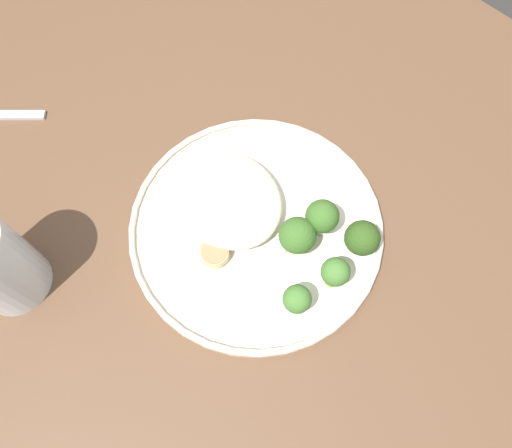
{
  "coord_description": "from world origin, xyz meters",
  "views": [
    {
      "loc": [
        0.16,
        -0.15,
        1.29
      ],
      "look_at": [
        -0.0,
        0.02,
        0.76
      ],
      "focal_mm": 35.97,
      "sensor_mm": 36.0,
      "label": 1
    }
  ],
  "objects_px": {
    "seared_scallop_half_hidden": "(237,185)",
    "seared_scallop_tilted_round": "(214,253)",
    "broccoli_floret_small_sprig": "(362,238)",
    "broccoli_floret_near_rim": "(297,236)",
    "broccoli_floret_left_leaning": "(335,273)",
    "seared_scallop_left_edge": "(220,166)",
    "broccoli_floret_split_head": "(297,300)",
    "seared_scallop_large_seared": "(246,220)",
    "seared_scallop_center_golden": "(262,195)",
    "seared_scallop_on_noodles": "(203,185)",
    "seared_scallop_rear_pale": "(218,202)",
    "dinner_plate": "(256,228)",
    "broccoli_floret_beside_noodles": "(322,217)"
  },
  "relations": [
    {
      "from": "broccoli_floret_split_head",
      "to": "broccoli_floret_left_leaning",
      "type": "height_order",
      "value": "broccoli_floret_left_leaning"
    },
    {
      "from": "seared_scallop_half_hidden",
      "to": "seared_scallop_center_golden",
      "type": "bearing_deg",
      "value": 18.93
    },
    {
      "from": "seared_scallop_left_edge",
      "to": "broccoli_floret_left_leaning",
      "type": "distance_m",
      "value": 0.19
    },
    {
      "from": "seared_scallop_left_edge",
      "to": "seared_scallop_on_noodles",
      "type": "relative_size",
      "value": 1.16
    },
    {
      "from": "seared_scallop_large_seared",
      "to": "broccoli_floret_split_head",
      "type": "xyz_separation_m",
      "value": [
        0.11,
        -0.03,
        0.02
      ]
    },
    {
      "from": "seared_scallop_left_edge",
      "to": "seared_scallop_large_seared",
      "type": "height_order",
      "value": "seared_scallop_large_seared"
    },
    {
      "from": "broccoli_floret_near_rim",
      "to": "seared_scallop_large_seared",
      "type": "bearing_deg",
      "value": -162.39
    },
    {
      "from": "broccoli_floret_near_rim",
      "to": "seared_scallop_center_golden",
      "type": "bearing_deg",
      "value": 166.54
    },
    {
      "from": "seared_scallop_large_seared",
      "to": "seared_scallop_left_edge",
      "type": "bearing_deg",
      "value": 157.2
    },
    {
      "from": "dinner_plate",
      "to": "broccoli_floret_split_head",
      "type": "relative_size",
      "value": 6.57
    },
    {
      "from": "seared_scallop_center_golden",
      "to": "broccoli_floret_near_rim",
      "type": "relative_size",
      "value": 0.47
    },
    {
      "from": "broccoli_floret_near_rim",
      "to": "broccoli_floret_left_leaning",
      "type": "relative_size",
      "value": 1.01
    },
    {
      "from": "seared_scallop_left_edge",
      "to": "seared_scallop_half_hidden",
      "type": "distance_m",
      "value": 0.03
    },
    {
      "from": "seared_scallop_rear_pale",
      "to": "seared_scallop_large_seared",
      "type": "xyz_separation_m",
      "value": [
        0.04,
        0.01,
        0.0
      ]
    },
    {
      "from": "seared_scallop_rear_pale",
      "to": "seared_scallop_large_seared",
      "type": "relative_size",
      "value": 1.16
    },
    {
      "from": "seared_scallop_half_hidden",
      "to": "seared_scallop_center_golden",
      "type": "xyz_separation_m",
      "value": [
        0.03,
        0.01,
        0.0
      ]
    },
    {
      "from": "dinner_plate",
      "to": "broccoli_floret_beside_noodles",
      "type": "relative_size",
      "value": 5.26
    },
    {
      "from": "dinner_plate",
      "to": "seared_scallop_tilted_round",
      "type": "relative_size",
      "value": 8.97
    },
    {
      "from": "broccoli_floret_split_head",
      "to": "broccoli_floret_left_leaning",
      "type": "distance_m",
      "value": 0.05
    },
    {
      "from": "broccoli_floret_near_rim",
      "to": "broccoli_floret_small_sprig",
      "type": "relative_size",
      "value": 0.92
    },
    {
      "from": "seared_scallop_left_edge",
      "to": "broccoli_floret_near_rim",
      "type": "xyz_separation_m",
      "value": [
        0.13,
        -0.01,
        0.02
      ]
    },
    {
      "from": "seared_scallop_rear_pale",
      "to": "broccoli_floret_small_sprig",
      "type": "height_order",
      "value": "broccoli_floret_small_sprig"
    },
    {
      "from": "seared_scallop_half_hidden",
      "to": "broccoli_floret_split_head",
      "type": "relative_size",
      "value": 0.74
    },
    {
      "from": "seared_scallop_large_seared",
      "to": "seared_scallop_on_noodles",
      "type": "relative_size",
      "value": 1.1
    },
    {
      "from": "seared_scallop_half_hidden",
      "to": "broccoli_floret_split_head",
      "type": "xyz_separation_m",
      "value": [
        0.14,
        -0.06,
        0.02
      ]
    },
    {
      "from": "seared_scallop_half_hidden",
      "to": "broccoli_floret_small_sprig",
      "type": "xyz_separation_m",
      "value": [
        0.15,
        0.04,
        0.03
      ]
    },
    {
      "from": "dinner_plate",
      "to": "broccoli_floret_small_sprig",
      "type": "height_order",
      "value": "broccoli_floret_small_sprig"
    },
    {
      "from": "dinner_plate",
      "to": "broccoli_floret_left_leaning",
      "type": "xyz_separation_m",
      "value": [
        0.1,
        0.01,
        0.03
      ]
    },
    {
      "from": "seared_scallop_half_hidden",
      "to": "seared_scallop_tilted_round",
      "type": "distance_m",
      "value": 0.09
    },
    {
      "from": "seared_scallop_half_hidden",
      "to": "seared_scallop_on_noodles",
      "type": "distance_m",
      "value": 0.04
    },
    {
      "from": "seared_scallop_left_edge",
      "to": "seared_scallop_rear_pale",
      "type": "relative_size",
      "value": 0.91
    },
    {
      "from": "seared_scallop_center_golden",
      "to": "broccoli_floret_split_head",
      "type": "bearing_deg",
      "value": -30.96
    },
    {
      "from": "seared_scallop_rear_pale",
      "to": "seared_scallop_center_golden",
      "type": "xyz_separation_m",
      "value": [
        0.03,
        0.04,
        -0.0
      ]
    },
    {
      "from": "seared_scallop_left_edge",
      "to": "seared_scallop_on_noodles",
      "type": "distance_m",
      "value": 0.03
    },
    {
      "from": "seared_scallop_large_seared",
      "to": "broccoli_floret_beside_noodles",
      "type": "xyz_separation_m",
      "value": [
        0.07,
        0.05,
        0.02
      ]
    },
    {
      "from": "seared_scallop_left_edge",
      "to": "broccoli_floret_split_head",
      "type": "relative_size",
      "value": 0.65
    },
    {
      "from": "seared_scallop_tilted_round",
      "to": "seared_scallop_on_noodles",
      "type": "xyz_separation_m",
      "value": [
        -0.07,
        0.05,
        0.0
      ]
    },
    {
      "from": "broccoli_floret_small_sprig",
      "to": "seared_scallop_center_golden",
      "type": "bearing_deg",
      "value": -167.5
    },
    {
      "from": "broccoli_floret_beside_noodles",
      "to": "broccoli_floret_small_sprig",
      "type": "height_order",
      "value": "same"
    },
    {
      "from": "seared_scallop_center_golden",
      "to": "seared_scallop_half_hidden",
      "type": "bearing_deg",
      "value": -161.07
    },
    {
      "from": "seared_scallop_tilted_round",
      "to": "broccoli_floret_small_sprig",
      "type": "xyz_separation_m",
      "value": [
        0.11,
        0.11,
        0.02
      ]
    },
    {
      "from": "seared_scallop_half_hidden",
      "to": "seared_scallop_large_seared",
      "type": "height_order",
      "value": "seared_scallop_large_seared"
    },
    {
      "from": "seared_scallop_center_golden",
      "to": "broccoli_floret_left_leaning",
      "type": "relative_size",
      "value": 0.48
    },
    {
      "from": "dinner_plate",
      "to": "seared_scallop_rear_pale",
      "type": "distance_m",
      "value": 0.05
    },
    {
      "from": "seared_scallop_tilted_round",
      "to": "broccoli_floret_small_sprig",
      "type": "bearing_deg",
      "value": 46.23
    },
    {
      "from": "seared_scallop_tilted_round",
      "to": "broccoli_floret_small_sprig",
      "type": "relative_size",
      "value": 0.58
    },
    {
      "from": "broccoli_floret_small_sprig",
      "to": "broccoli_floret_left_leaning",
      "type": "bearing_deg",
      "value": -85.83
    },
    {
      "from": "seared_scallop_large_seared",
      "to": "seared_scallop_on_noodles",
      "type": "bearing_deg",
      "value": -177.61
    },
    {
      "from": "seared_scallop_center_golden",
      "to": "seared_scallop_on_noodles",
      "type": "bearing_deg",
      "value": -146.95
    },
    {
      "from": "broccoli_floret_small_sprig",
      "to": "seared_scallop_large_seared",
      "type": "bearing_deg",
      "value": -151.21
    }
  ]
}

